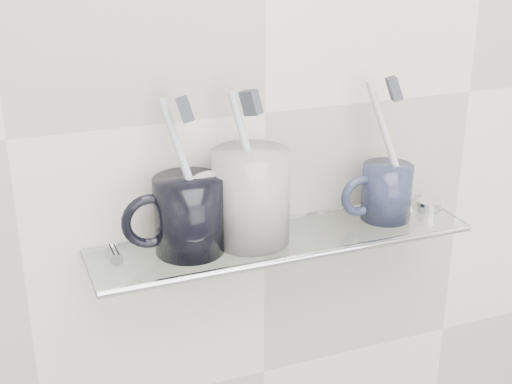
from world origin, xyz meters
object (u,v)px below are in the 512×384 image
mug_left (189,215)px  mug_center (251,197)px  shelf_glass (283,240)px  mug_right (387,192)px

mug_left → mug_center: (0.08, 0.00, 0.01)m
shelf_glass → mug_right: size_ratio=6.52×
shelf_glass → mug_left: size_ratio=5.22×
mug_left → mug_right: size_ratio=1.25×
shelf_glass → mug_right: bearing=1.8°
shelf_glass → mug_right: (0.16, 0.00, 0.04)m
shelf_glass → mug_left: 0.13m
shelf_glass → mug_center: bearing=173.2°
shelf_glass → mug_left: bearing=177.7°
mug_center → mug_left: bearing=175.6°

